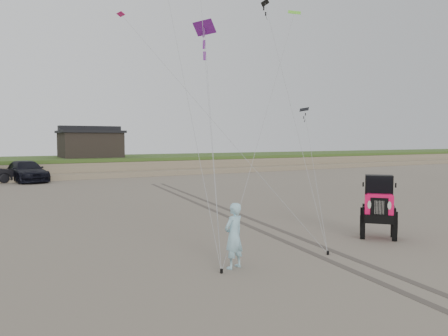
# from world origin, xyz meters

# --- Properties ---
(ground) EXTENTS (160.00, 160.00, 0.00)m
(ground) POSITION_xyz_m (0.00, 0.00, 0.00)
(ground) COLOR #6B6054
(ground) RESTS_ON ground
(dune_ridge) EXTENTS (160.00, 14.25, 1.73)m
(dune_ridge) POSITION_xyz_m (0.00, 37.50, 0.82)
(dune_ridge) COLOR #7A6B54
(dune_ridge) RESTS_ON ground
(cabin) EXTENTS (6.40, 5.40, 3.35)m
(cabin) POSITION_xyz_m (2.00, 37.00, 3.24)
(cabin) COLOR black
(cabin) RESTS_ON dune_ridge
(truck_c) EXTENTS (3.56, 6.49, 1.78)m
(truck_c) POSITION_xyz_m (-4.97, 30.32, 0.89)
(truck_c) COLOR black
(truck_c) RESTS_ON ground
(jeep) EXTENTS (5.11, 4.98, 1.86)m
(jeep) POSITION_xyz_m (3.98, 0.22, 0.93)
(jeep) COLOR #FF1056
(jeep) RESTS_ON ground
(man) EXTENTS (0.79, 0.64, 1.86)m
(man) POSITION_xyz_m (-2.55, -0.33, 0.93)
(man) COLOR #7EB7C3
(man) RESTS_ON ground
(kite_flock) EXTENTS (8.80, 6.64, 9.37)m
(kite_flock) POSITION_xyz_m (2.22, 8.94, 9.95)
(kite_flock) COLOR black
(kite_flock) RESTS_ON ground
(stake_main) EXTENTS (0.08, 0.08, 0.12)m
(stake_main) POSITION_xyz_m (-3.08, -0.57, 0.06)
(stake_main) COLOR black
(stake_main) RESTS_ON ground
(stake_aux) EXTENTS (0.08, 0.08, 0.12)m
(stake_aux) POSITION_xyz_m (0.78, -0.58, 0.06)
(stake_aux) COLOR black
(stake_aux) RESTS_ON ground
(tire_tracks) EXTENTS (5.22, 29.74, 0.01)m
(tire_tracks) POSITION_xyz_m (2.00, 8.00, 0.00)
(tire_tracks) COLOR #4C443D
(tire_tracks) RESTS_ON ground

